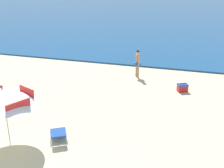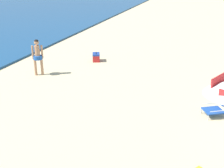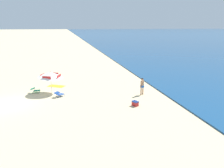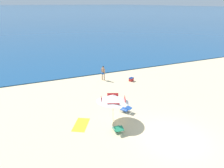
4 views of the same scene
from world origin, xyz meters
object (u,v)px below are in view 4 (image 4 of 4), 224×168
Objects in this scene: lounge_chair_under_umbrella at (126,109)px; lounge_chair_beside_umbrella at (118,129)px; cooler_box at (131,79)px; beach_umbrella_striped_main at (113,98)px; person_standing_near_shore at (103,72)px; beach_towel at (81,125)px.

lounge_chair_beside_umbrella is at bearing -128.02° from lounge_chair_under_umbrella.
beach_umbrella_striped_main is at bearing -127.63° from cooler_box.
beach_umbrella_striped_main is 2.16m from lounge_chair_beside_umbrella.
lounge_chair_under_umbrella is 0.63× the size of person_standing_near_shore.
cooler_box is 9.82m from beach_towel.
beach_umbrella_striped_main reaches higher than person_standing_near_shore.
beach_umbrella_striped_main reaches higher than lounge_chair_under_umbrella.
beach_towel is at bearing -121.35° from person_standing_near_shore.
lounge_chair_beside_umbrella is (-0.32, -1.53, -1.50)m from beach_umbrella_striped_main.
person_standing_near_shore is (1.06, 7.53, 0.64)m from lounge_chair_under_umbrella.
lounge_chair_beside_umbrella reaches higher than lounge_chair_under_umbrella.
beach_umbrella_striped_main is at bearing 78.26° from lounge_chair_beside_umbrella.
cooler_box is at bearing 40.34° from beach_towel.
lounge_chair_under_umbrella is at bearing -121.94° from cooler_box.
lounge_chair_beside_umbrella is 1.47× the size of cooler_box.
beach_towel is (-1.99, 1.89, -0.27)m from lounge_chair_beside_umbrella.
cooler_box is at bearing 58.06° from lounge_chair_under_umbrella.
beach_towel is at bearing 136.52° from lounge_chair_beside_umbrella.
person_standing_near_shore is at bearing 73.13° from beach_umbrella_striped_main.
beach_umbrella_striped_main is 1.84× the size of beach_towel.
cooler_box is at bearing 52.37° from beach_umbrella_striped_main.
beach_umbrella_striped_main is at bearing -8.87° from beach_towel.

